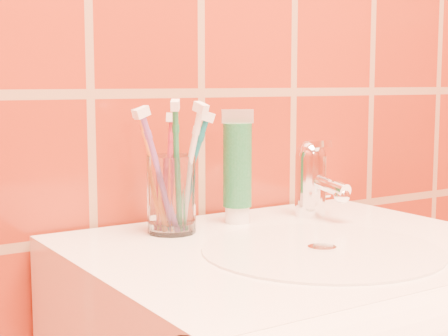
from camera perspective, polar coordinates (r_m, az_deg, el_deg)
glass_tumbler at (r=0.95m, az=-4.40°, el=-2.20°), size 0.08×0.08×0.11m
toothpaste_tube at (r=1.01m, az=1.12°, el=-0.18°), size 0.05×0.04×0.17m
faucet at (r=1.08m, az=7.35°, el=-0.65°), size 0.05×0.11×0.12m
toothbrush_0 at (r=0.93m, az=-2.98°, el=-0.13°), size 0.06×0.13×0.20m
toothbrush_1 at (r=0.95m, az=-2.88°, el=-0.37°), size 0.12×0.11×0.18m
toothbrush_2 at (r=0.96m, az=-4.60°, el=-0.41°), size 0.09×0.09×0.18m
toothbrush_3 at (r=0.95m, az=-5.84°, el=-0.24°), size 0.09×0.12×0.19m
toothbrush_4 at (r=0.93m, az=-3.95°, el=-0.06°), size 0.08×0.10×0.20m
toothbrush_5 at (r=0.92m, az=-5.41°, el=-0.41°), size 0.10×0.09×0.18m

